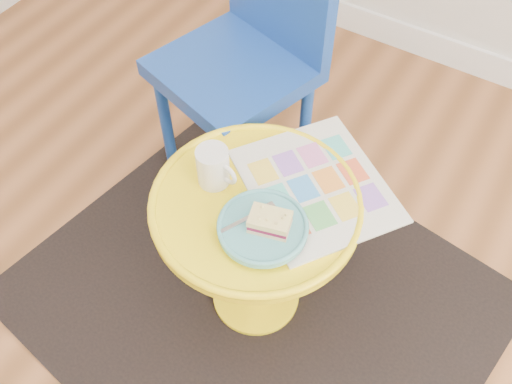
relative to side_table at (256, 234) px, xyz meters
The scene contains 9 objects.
room_walls 0.88m from the side_table, 155.80° to the left, with size 4.00×4.00×4.00m.
rug 0.34m from the side_table, behind, with size 1.30×1.10×0.01m, color black.
side_table is the anchor object (origin of this frame).
chair 0.57m from the side_table, 123.25° to the left, with size 0.49×0.50×0.90m.
newspaper 0.21m from the side_table, 50.51° to the left, with size 0.37×0.31×0.01m, color silver.
mug 0.22m from the side_table, behind, with size 0.11×0.08×0.10m.
plate 0.18m from the side_table, 48.46° to the right, with size 0.20×0.20×0.02m.
cake_slice 0.21m from the side_table, 39.65° to the right, with size 0.10×0.08×0.04m.
fork 0.18m from the side_table, 70.35° to the right, with size 0.08×0.14×0.00m.
Camera 1 is at (0.18, -0.03, 1.56)m, focal length 40.00 mm.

